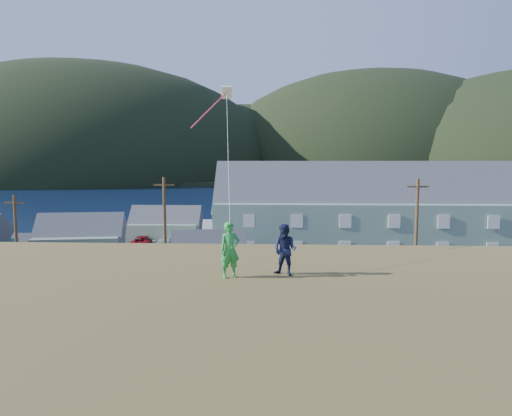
{
  "coord_description": "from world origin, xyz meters",
  "views": [
    {
      "loc": [
        4.93,
        -33.23,
        10.93
      ],
      "look_at": [
        3.91,
        -11.75,
        8.8
      ],
      "focal_mm": 32.0,
      "sensor_mm": 36.0,
      "label": 1
    }
  ],
  "objects": [
    {
      "name": "kite_rig",
      "position": [
        2.47,
        -12.16,
        13.96
      ],
      "size": [
        1.05,
        3.66,
        8.59
      ],
      "color": "#FBF3BF",
      "rests_on": "ground"
    },
    {
      "name": "far_shore",
      "position": [
        0.0,
        330.0,
        1.0
      ],
      "size": [
        900.0,
        320.0,
        2.0
      ],
      "primitive_type": "cube",
      "color": "black",
      "rests_on": "ground"
    },
    {
      "name": "waterfront_lot",
      "position": [
        0.0,
        17.0,
        0.06
      ],
      "size": [
        72.0,
        36.0,
        0.12
      ],
      "primitive_type": "cube",
      "color": "#28282B",
      "rests_on": "ground"
    },
    {
      "name": "parked_cars",
      "position": [
        -9.34,
        20.83,
        0.86
      ],
      "size": [
        24.77,
        13.26,
        1.57
      ],
      "color": "white",
      "rests_on": "waterfront_lot"
    },
    {
      "name": "wharf",
      "position": [
        -6.0,
        40.0,
        0.45
      ],
      "size": [
        26.0,
        14.0,
        0.9
      ],
      "primitive_type": "cube",
      "color": "gray",
      "rests_on": "ground"
    },
    {
      "name": "shed_white",
      "position": [
        -1.45,
        8.62,
        2.16
      ],
      "size": [
        7.82,
        6.0,
        5.56
      ],
      "rotation": [
        0.0,
        0.0,
        0.21
      ],
      "color": "silver",
      "rests_on": "waterfront_lot"
    },
    {
      "name": "grass_strip",
      "position": [
        0.0,
        -2.0,
        0.05
      ],
      "size": [
        110.0,
        8.0,
        0.1
      ],
      "primitive_type": "cube",
      "color": "#4C3D19",
      "rests_on": "ground"
    },
    {
      "name": "shed_palegreen_near",
      "position": [
        -16.35,
        14.43,
        2.51
      ],
      "size": [
        9.98,
        7.17,
        6.65
      ],
      "rotation": [
        0.0,
        0.0,
        0.17
      ],
      "color": "gray",
      "rests_on": "waterfront_lot"
    },
    {
      "name": "ground",
      "position": [
        0.0,
        0.0,
        0.0
      ],
      "size": [
        900.0,
        900.0,
        0.0
      ],
      "primitive_type": "plane",
      "color": "#0A1638",
      "rests_on": "ground"
    },
    {
      "name": "far_hills",
      "position": [
        35.59,
        279.38,
        2.0
      ],
      "size": [
        760.0,
        265.0,
        143.0
      ],
      "color": "black",
      "rests_on": "ground"
    },
    {
      "name": "shed_palegreen_far",
      "position": [
        -10.0,
        26.46,
        2.44
      ],
      "size": [
        9.47,
        5.38,
        6.36
      ],
      "rotation": [
        0.0,
        0.0,
        0.0
      ],
      "color": "gray",
      "rests_on": "waterfront_lot"
    },
    {
      "name": "lodge",
      "position": [
        16.96,
        19.36,
        5.16
      ],
      "size": [
        38.34,
        11.07,
        13.45
      ],
      "rotation": [
        0.0,
        0.0,
        0.01
      ],
      "color": "gray",
      "rests_on": "waterfront_lot"
    },
    {
      "name": "kite_flyer_navy",
      "position": [
        5.19,
        -18.29,
        8.06
      ],
      "size": [
        1.03,
        0.94,
        1.71
      ],
      "primitive_type": "imported",
      "rotation": [
        0.0,
        0.0,
        -0.45
      ],
      "color": "#171D3F",
      "rests_on": "hillside"
    },
    {
      "name": "utility_poles",
      "position": [
        -0.67,
        1.5,
        4.75
      ],
      "size": [
        31.44,
        0.24,
        9.72
      ],
      "color": "#47331E",
      "rests_on": "waterfront_lot"
    },
    {
      "name": "kite_flyer_green",
      "position": [
        3.39,
        -18.69,
        8.11
      ],
      "size": [
        0.78,
        0.67,
        1.82
      ],
      "primitive_type": "imported",
      "rotation": [
        0.0,
        0.0,
        0.42
      ],
      "color": "green",
      "rests_on": "hillside"
    }
  ]
}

